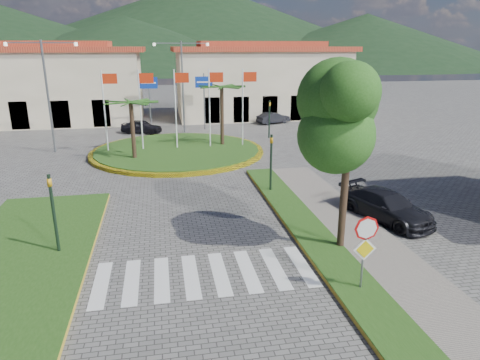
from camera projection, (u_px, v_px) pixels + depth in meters
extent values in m
plane|color=#595755|center=(218.00, 352.00, 11.09)|extent=(160.00, 160.00, 0.00)
cube|color=gray|center=(391.00, 286.00, 14.00)|extent=(4.00, 28.00, 0.15)
cube|color=#224A15|center=(357.00, 289.00, 13.78)|extent=(1.60, 28.00, 0.18)
cube|color=#224A15|center=(19.00, 262.00, 15.54)|extent=(5.00, 14.00, 0.18)
cube|color=silver|center=(203.00, 275.00, 14.84)|extent=(8.00, 3.00, 0.01)
cylinder|color=yellow|center=(178.00, 151.00, 31.68)|extent=(12.70, 12.70, 0.24)
cylinder|color=#224A15|center=(178.00, 151.00, 31.67)|extent=(12.00, 12.00, 0.30)
cylinder|color=black|center=(133.00, 133.00, 28.70)|extent=(0.28, 0.28, 4.05)
cylinder|color=black|center=(222.00, 118.00, 32.56)|extent=(0.28, 0.28, 4.68)
cylinder|color=silver|center=(105.00, 113.00, 30.40)|extent=(0.10, 0.10, 6.00)
cube|color=red|center=(110.00, 79.00, 29.77)|extent=(1.00, 0.03, 0.70)
cylinder|color=silver|center=(141.00, 112.00, 30.84)|extent=(0.10, 0.10, 6.00)
cube|color=red|center=(146.00, 78.00, 30.22)|extent=(1.00, 0.03, 0.70)
cylinder|color=silver|center=(176.00, 111.00, 31.28)|extent=(0.10, 0.10, 6.00)
cube|color=red|center=(182.00, 78.00, 30.66)|extent=(1.00, 0.03, 0.70)
cylinder|color=silver|center=(210.00, 111.00, 31.72)|extent=(0.10, 0.10, 6.00)
cube|color=red|center=(216.00, 77.00, 31.10)|extent=(1.00, 0.03, 0.70)
cylinder|color=silver|center=(243.00, 110.00, 32.16)|extent=(0.10, 0.10, 6.00)
cube|color=red|center=(250.00, 77.00, 31.54)|extent=(1.00, 0.03, 0.70)
cylinder|color=slate|center=(363.00, 257.00, 13.45)|extent=(0.07, 0.07, 2.50)
cylinder|color=red|center=(367.00, 228.00, 13.10)|extent=(0.80, 0.03, 0.80)
cube|color=yellow|center=(365.00, 249.00, 13.31)|extent=(0.78, 0.03, 0.78)
cylinder|color=black|center=(344.00, 196.00, 16.08)|extent=(0.28, 0.28, 4.40)
ellipsoid|color=#205215|center=(350.00, 116.00, 15.18)|extent=(3.60, 3.60, 3.20)
cylinder|color=black|center=(54.00, 216.00, 15.79)|extent=(0.12, 0.12, 3.20)
imported|color=orange|center=(51.00, 190.00, 15.49)|extent=(0.15, 0.18, 0.90)
cylinder|color=black|center=(271.00, 164.00, 22.65)|extent=(0.12, 0.12, 3.20)
imported|color=orange|center=(271.00, 146.00, 22.35)|extent=(0.15, 0.18, 0.90)
cylinder|color=black|center=(269.00, 119.00, 36.39)|extent=(0.12, 0.12, 3.20)
imported|color=orange|center=(270.00, 108.00, 36.09)|extent=(0.18, 0.15, 0.90)
cylinder|color=slate|center=(150.00, 103.00, 39.02)|extent=(0.12, 0.12, 5.20)
cube|color=#0E30A0|center=(148.00, 83.00, 38.42)|extent=(1.60, 0.05, 1.00)
cylinder|color=slate|center=(204.00, 102.00, 39.90)|extent=(0.12, 0.12, 5.20)
cube|color=#0E30A0|center=(204.00, 82.00, 39.30)|extent=(1.60, 0.05, 1.00)
cylinder|color=slate|center=(183.00, 88.00, 38.19)|extent=(0.16, 0.16, 8.00)
cube|color=slate|center=(167.00, 43.00, 36.83)|extent=(2.40, 0.08, 0.08)
cube|color=slate|center=(195.00, 43.00, 37.25)|extent=(2.40, 0.08, 0.08)
cylinder|color=slate|center=(48.00, 98.00, 30.80)|extent=(0.16, 0.16, 8.00)
cube|color=slate|center=(22.00, 43.00, 29.45)|extent=(2.40, 0.08, 0.08)
cube|color=slate|center=(59.00, 43.00, 29.87)|extent=(2.40, 0.08, 0.08)
cube|color=beige|center=(29.00, 88.00, 43.19)|extent=(22.00, 9.00, 7.00)
cube|color=maroon|center=(24.00, 49.00, 42.07)|extent=(23.32, 9.54, 0.50)
cube|color=maroon|center=(23.00, 44.00, 41.92)|extent=(16.50, 4.95, 0.60)
cube|color=beige|center=(260.00, 84.00, 47.42)|extent=(18.00, 9.00, 7.00)
cube|color=maroon|center=(261.00, 49.00, 46.29)|extent=(19.08, 9.54, 0.50)
cube|color=maroon|center=(261.00, 44.00, 46.14)|extent=(13.50, 4.95, 0.60)
cone|color=black|center=(199.00, 25.00, 159.20)|extent=(180.00, 180.00, 30.00)
cone|color=black|center=(366.00, 41.00, 147.25)|extent=(120.00, 120.00, 18.00)
cone|color=black|center=(126.00, 44.00, 128.79)|extent=(110.00, 110.00, 16.00)
imported|color=silver|center=(43.00, 120.00, 41.91)|extent=(5.07, 3.79, 1.28)
imported|color=black|center=(142.00, 127.00, 38.57)|extent=(3.89, 2.64, 1.23)
imported|color=black|center=(273.00, 118.00, 43.49)|extent=(3.68, 2.31, 1.14)
imported|color=black|center=(386.00, 206.00, 19.35)|extent=(3.41, 4.97, 1.34)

